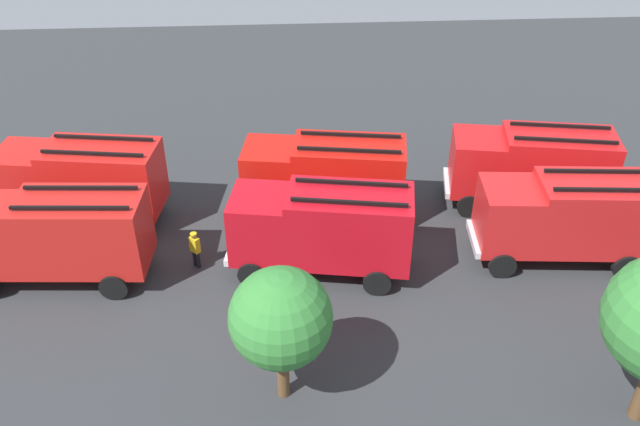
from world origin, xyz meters
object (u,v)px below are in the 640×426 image
(firefighter_2, at_px, (195,248))
(tree_2, at_px, (281,319))
(fire_truck_1, at_px, (325,175))
(fire_truck_3, at_px, (569,216))
(fire_truck_5, at_px, (56,234))
(firefighter_1, at_px, (147,176))
(firefighter_0, at_px, (496,156))
(traffic_cone_0, at_px, (38,243))
(fire_truck_2, at_px, (81,178))
(fire_truck_0, at_px, (531,165))
(fire_truck_4, at_px, (322,227))

(firefighter_2, relative_size, tree_2, 0.33)
(fire_truck_1, xyz_separation_m, tree_2, (2.04, 10.26, 1.17))
(fire_truck_3, distance_m, fire_truck_5, 20.09)
(firefighter_1, height_order, tree_2, tree_2)
(firefighter_0, bearing_deg, fire_truck_1, 33.40)
(tree_2, height_order, traffic_cone_0, tree_2)
(fire_truck_2, relative_size, traffic_cone_0, 10.77)
(fire_truck_5, height_order, firefighter_0, fire_truck_5)
(firefighter_2, bearing_deg, fire_truck_0, 147.67)
(fire_truck_1, distance_m, fire_truck_3, 10.22)
(firefighter_2, distance_m, tree_2, 8.07)
(fire_truck_0, distance_m, fire_truck_5, 20.31)
(fire_truck_3, relative_size, tree_2, 1.49)
(fire_truck_3, relative_size, traffic_cone_0, 10.62)
(fire_truck_2, xyz_separation_m, fire_truck_4, (-10.22, 4.30, 0.00))
(fire_truck_3, height_order, fire_truck_4, same)
(firefighter_1, xyz_separation_m, traffic_cone_0, (4.01, 4.12, -0.65))
(fire_truck_5, xyz_separation_m, firefighter_0, (-19.28, -6.98, -1.15))
(fire_truck_5, distance_m, traffic_cone_0, 3.11)
(fire_truck_2, bearing_deg, tree_2, 137.10)
(fire_truck_4, bearing_deg, firefighter_1, -29.01)
(fire_truck_4, height_order, fire_truck_5, same)
(fire_truck_2, bearing_deg, fire_truck_5, 98.31)
(fire_truck_5, xyz_separation_m, firefighter_1, (-2.38, -6.06, -1.16))
(fire_truck_0, relative_size, fire_truck_5, 1.02)
(firefighter_0, bearing_deg, fire_truck_2, 21.48)
(traffic_cone_0, bearing_deg, firefighter_1, -134.27)
(fire_truck_2, height_order, fire_truck_3, same)
(fire_truck_0, bearing_deg, firefighter_2, 23.70)
(fire_truck_1, xyz_separation_m, fire_truck_3, (-9.50, 3.76, 0.00))
(firefighter_0, xyz_separation_m, firefighter_2, (14.15, 6.57, -0.08))
(fire_truck_4, bearing_deg, fire_truck_3, -169.63)
(fire_truck_0, xyz_separation_m, firefighter_0, (0.62, -2.92, -1.15))
(fire_truck_3, bearing_deg, fire_truck_1, -16.90)
(fire_truck_3, distance_m, traffic_cone_0, 21.88)
(fire_truck_3, bearing_deg, firefighter_2, 3.14)
(firefighter_0, height_order, tree_2, tree_2)
(fire_truck_3, bearing_deg, firefighter_1, -14.19)
(fire_truck_3, xyz_separation_m, tree_2, (11.54, 6.50, 1.17))
(fire_truck_3, height_order, firefighter_1, fire_truck_3)
(firefighter_0, bearing_deg, firefighter_2, 37.99)
(traffic_cone_0, bearing_deg, firefighter_2, 167.21)
(firefighter_0, bearing_deg, firefighter_1, 16.20)
(firefighter_1, xyz_separation_m, tree_2, (-6.16, 12.56, 2.33))
(fire_truck_0, xyz_separation_m, firefighter_1, (17.52, -2.00, -1.16))
(fire_truck_3, distance_m, firefighter_2, 15.02)
(firefighter_0, bearing_deg, fire_truck_3, 109.71)
(fire_truck_4, distance_m, firefighter_0, 11.59)
(fire_truck_5, distance_m, firefighter_2, 5.28)
(fire_truck_1, xyz_separation_m, fire_truck_4, (0.37, 3.92, 0.00))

